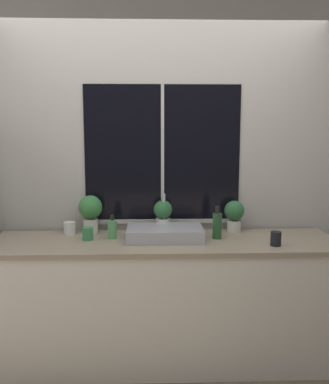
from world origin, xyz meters
TOP-DOWN VIEW (x-y plane):
  - ground_plane at (0.00, 0.00)m, footprint 14.00×14.00m
  - wall_back at (0.00, 0.71)m, footprint 8.00×0.09m
  - counter at (0.00, 0.32)m, footprint 2.49×0.66m
  - sink at (0.01, 0.35)m, footprint 0.54×0.39m
  - potted_plant_left at (-0.55, 0.57)m, footprint 0.18×0.18m
  - potted_plant_center at (-0.00, 0.57)m, footprint 0.14×0.14m
  - potted_plant_right at (0.55, 0.57)m, footprint 0.15×0.15m
  - soap_bottle at (-0.37, 0.39)m, footprint 0.06×0.06m
  - bottle_tall at (0.39, 0.36)m, footprint 0.07×0.07m
  - mug_white at (-0.71, 0.53)m, footprint 0.09×0.09m
  - mug_green at (-0.55, 0.35)m, footprint 0.08×0.08m
  - mug_black at (0.76, 0.16)m, footprint 0.07×0.07m

SIDE VIEW (x-z plane):
  - ground_plane at x=0.00m, z-range 0.00..0.00m
  - counter at x=0.00m, z-range 0.00..0.90m
  - mug_white at x=-0.71m, z-range 0.90..0.99m
  - sink at x=0.01m, z-range 0.80..1.10m
  - mug_green at x=-0.55m, z-range 0.90..1.00m
  - mug_black at x=0.76m, z-range 0.90..1.00m
  - soap_bottle at x=-0.37m, z-range 0.89..1.06m
  - bottle_tall at x=0.39m, z-range 0.88..1.12m
  - potted_plant_center at x=0.00m, z-range 0.92..1.17m
  - potted_plant_right at x=0.55m, z-range 0.92..1.16m
  - potted_plant_left at x=-0.55m, z-range 0.93..1.22m
  - wall_back at x=0.00m, z-range 0.00..2.70m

